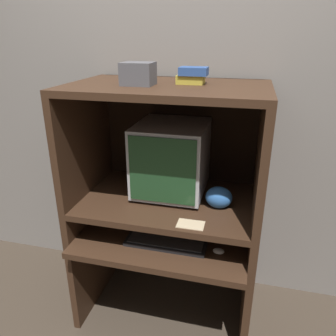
# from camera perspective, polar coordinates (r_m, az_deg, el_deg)

# --- Properties ---
(wall_back) EXTENTS (6.00, 0.06, 2.60)m
(wall_back) POSITION_cam_1_polar(r_m,az_deg,el_deg) (2.14, 2.58, 11.15)
(wall_back) COLOR gray
(wall_back) RESTS_ON ground_plane
(desk_base) EXTENTS (1.05, 0.74, 0.63)m
(desk_base) POSITION_cam_1_polar(r_m,az_deg,el_deg) (2.11, -0.43, -15.79)
(desk_base) COLOR #382316
(desk_base) RESTS_ON ground_plane
(desk_monitor_shelf) EXTENTS (1.05, 0.66, 0.19)m
(desk_monitor_shelf) POSITION_cam_1_polar(r_m,az_deg,el_deg) (1.96, -0.03, -6.30)
(desk_monitor_shelf) COLOR #382316
(desk_monitor_shelf) RESTS_ON desk_base
(hutch_upper) EXTENTS (1.05, 0.66, 0.66)m
(hutch_upper) POSITION_cam_1_polar(r_m,az_deg,el_deg) (1.81, 0.25, 7.67)
(hutch_upper) COLOR #382316
(hutch_upper) RESTS_ON desk_monitor_shelf
(crt_monitor) EXTENTS (0.40, 0.44, 0.43)m
(crt_monitor) POSITION_cam_1_polar(r_m,az_deg,el_deg) (1.93, 0.71, 1.73)
(crt_monitor) COLOR #B2B2B7
(crt_monitor) RESTS_ON desk_monitor_shelf
(keyboard) EXTENTS (0.45, 0.14, 0.03)m
(keyboard) POSITION_cam_1_polar(r_m,az_deg,el_deg) (1.86, -0.43, -12.92)
(keyboard) COLOR black
(keyboard) RESTS_ON desk_base
(mouse) EXTENTS (0.06, 0.04, 0.03)m
(mouse) POSITION_cam_1_polar(r_m,az_deg,el_deg) (1.82, 8.80, -14.11)
(mouse) COLOR #B7B7B7
(mouse) RESTS_ON desk_base
(snack_bag) EXTENTS (0.15, 0.11, 0.12)m
(snack_bag) POSITION_cam_1_polar(r_m,az_deg,el_deg) (1.83, 8.85, -5.07)
(snack_bag) COLOR #336BB7
(snack_bag) RESTS_ON desk_monitor_shelf
(book_stack) EXTENTS (0.16, 0.11, 0.09)m
(book_stack) POSITION_cam_1_polar(r_m,az_deg,el_deg) (1.75, 4.22, 15.77)
(book_stack) COLOR gold
(book_stack) RESTS_ON hutch_upper
(paper_card) EXTENTS (0.14, 0.09, 0.00)m
(paper_card) POSITION_cam_1_polar(r_m,az_deg,el_deg) (1.68, 3.97, -9.79)
(paper_card) COLOR #CCB28C
(paper_card) RESTS_ON desk_monitor_shelf
(storage_box) EXTENTS (0.16, 0.13, 0.11)m
(storage_box) POSITION_cam_1_polar(r_m,az_deg,el_deg) (1.71, -5.22, 16.03)
(storage_box) COLOR #4C4C51
(storage_box) RESTS_ON hutch_upper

